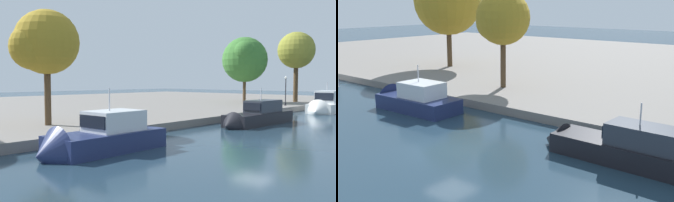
# 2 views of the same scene
# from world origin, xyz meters

# --- Properties ---
(ground_plane) EXTENTS (220.00, 220.00, 0.00)m
(ground_plane) POSITION_xyz_m (0.00, 0.00, 0.00)
(ground_plane) COLOR #1E3342
(dock_promenade) EXTENTS (120.00, 55.00, 0.64)m
(dock_promenade) POSITION_xyz_m (0.00, 35.19, 0.32)
(dock_promenade) COLOR slate
(dock_promenade) RESTS_ON ground_plane
(motor_yacht_1) EXTENTS (7.89, 3.08, 4.60)m
(motor_yacht_1) POSITION_xyz_m (-9.01, 4.51, 0.62)
(motor_yacht_1) COLOR navy
(motor_yacht_1) RESTS_ON ground_plane
(motor_yacht_2) EXTENTS (9.83, 2.47, 4.12)m
(motor_yacht_2) POSITION_xyz_m (8.44, 4.36, 0.56)
(motor_yacht_2) COLOR black
(motor_yacht_2) RESTS_ON ground_plane
(tree_2) EXTENTS (5.15, 4.82, 8.63)m
(tree_2) POSITION_xyz_m (-7.37, 13.24, 6.70)
(tree_2) COLOR #4C3823
(tree_2) RESTS_ON dock_promenade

